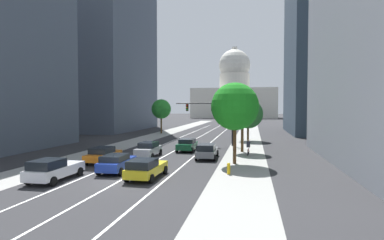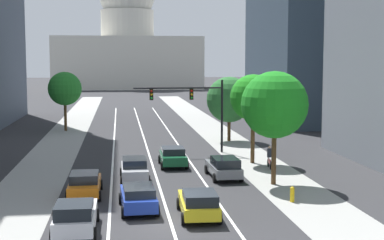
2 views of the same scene
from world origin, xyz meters
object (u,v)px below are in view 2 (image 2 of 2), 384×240
Objects in this scene: car_white at (75,216)px; traffic_signal_mast at (194,102)px; car_orange at (85,184)px; street_tree_near_right at (253,98)px; capitol_building at (128,46)px; car_gray at (224,167)px; car_silver at (134,169)px; car_green at (173,156)px; car_yellow at (199,203)px; fire_hydrant at (292,194)px; car_blue at (138,197)px; cyclist at (270,157)px; street_tree_far_right at (275,105)px; street_tree_mid_right at (229,100)px; street_tree_near_left at (65,89)px.

car_white is 0.60× the size of traffic_signal_mast.
car_orange is 16.51m from street_tree_near_right.
capitol_building is at bearing -1.96° from car_orange.
car_gray reaches higher than car_orange.
car_orange is 1.05× the size of car_silver.
capitol_building is at bearing 93.73° from street_tree_near_right.
car_green is 5.84m from car_gray.
traffic_signal_mast is at bearing -21.59° from car_green.
car_silver is at bearing 19.32° from car_yellow.
fire_hydrant is (7.35, -134.87, -11.60)m from capitol_building.
car_orange is 4.89m from car_blue.
traffic_signal_mast is at bearing 126.06° from street_tree_near_right.
cyclist is (4.08, 3.15, 0.06)m from car_gray.
capitol_building is 23.81× the size of cyclist.
car_green is at bearing -20.19° from car_white.
cyclist is at bearing -104.07° from car_green.
traffic_signal_mast is at bearing -29.44° from car_orange.
car_silver reaches higher than car_blue.
capitol_building is 130.48m from street_tree_far_right.
street_tree_near_right is at bearing -35.97° from car_white.
car_yellow is 0.71× the size of street_tree_mid_right.
car_yellow is 14.72m from cyclist.
car_silver is 0.64× the size of street_tree_near_left.
fire_hydrant is at bearing -128.69° from car_silver.
street_tree_mid_right is 0.95× the size of street_tree_near_left.
car_yellow reaches higher than car_blue.
car_white is 11.93m from car_silver.
car_orange is 25.92m from street_tree_mid_right.
car_orange is 15.19m from cyclist.
car_blue is (3.09, -3.79, 0.01)m from car_orange.
car_gray is (3.09, -4.95, 0.02)m from car_green.
car_blue is 17.10m from street_tree_near_right.
fire_hydrant is at bearing -69.20° from car_white.
car_orange is 0.61× the size of street_tree_far_right.
fire_hydrant is 0.12× the size of street_tree_far_right.
car_gray is (6.17, 7.92, 0.02)m from car_blue.
street_tree_mid_right is (-0.27, 14.84, 3.35)m from cyclist.
street_tree_near_right is (12.60, 9.72, 4.43)m from car_orange.
fire_hydrant is at bearing -154.26° from car_green.
street_tree_mid_right is (9.98, 25.91, 3.42)m from car_blue.
traffic_signal_mast is (2.44, 20.78, 3.74)m from car_yellow.
traffic_signal_mast is 1.11× the size of street_tree_near_right.
street_tree_mid_right reaches higher than car_gray.
car_white is at bearing -179.96° from car_orange.
car_green is at bearing 115.71° from fire_hydrant.
traffic_signal_mast is (3.97, -116.67, -7.55)m from capitol_building.
car_yellow is 1.02× the size of car_blue.
car_gray reaches higher than car_green.
car_blue is at bearing 140.63° from car_gray.
capitol_building is 8.61× the size of car_white.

